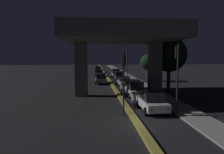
{
  "coord_description": "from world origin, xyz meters",
  "views": [
    {
      "loc": [
        -3.04,
        -14.82,
        4.83
      ],
      "look_at": [
        0.22,
        23.02,
        1.09
      ],
      "focal_mm": 35.0,
      "sensor_mm": 36.0,
      "label": 1
    }
  ],
  "objects": [
    {
      "name": "sidewalk_right",
      "position": [
        4.81,
        28.0,
        0.07
      ],
      "size": [
        2.38,
        126.0,
        0.13
      ],
      "primitive_type": "cube",
      "color": "gray",
      "rests_on": "ground_plane"
    },
    {
      "name": "motorcycle_black_filtering_mid",
      "position": [
        0.55,
        12.25,
        0.61
      ],
      "size": [
        0.33,
        1.88,
        1.43
      ],
      "rotation": [
        0.0,
        0.0,
        1.55
      ],
      "color": "black",
      "rests_on": "ground_plane"
    },
    {
      "name": "car_silver_fifth",
      "position": [
        1.99,
        33.54,
        0.94
      ],
      "size": [
        1.86,
        4.81,
        1.79
      ],
      "rotation": [
        0.0,
        0.0,
        1.57
      ],
      "color": "gray",
      "rests_on": "ground_plane"
    },
    {
      "name": "street_lamp",
      "position": [
        3.66,
        29.74,
        5.2
      ],
      "size": [
        1.98,
        0.32,
        8.97
      ],
      "color": "#2D2D30",
      "rests_on": "ground_plane"
    },
    {
      "name": "car_grey_lead_oncoming",
      "position": [
        -1.84,
        22.22,
        0.97
      ],
      "size": [
        2.01,
        3.99,
        1.84
      ],
      "rotation": [
        0.0,
        0.0,
        -1.53
      ],
      "color": "#515459",
      "rests_on": "ground_plane"
    },
    {
      "name": "roadside_tree_kerbside_mid",
      "position": [
        7.18,
        25.5,
        3.59
      ],
      "size": [
        2.9,
        2.9,
        5.06
      ],
      "color": "#38281C",
      "rests_on": "ground_plane"
    },
    {
      "name": "motorcycle_blue_filtering_near",
      "position": [
        0.69,
        5.14,
        0.62
      ],
      "size": [
        0.33,
        1.71,
        1.45
      ],
      "rotation": [
        0.0,
        0.0,
        1.6
      ],
      "color": "black",
      "rests_on": "ground_plane"
    },
    {
      "name": "car_silver_third",
      "position": [
        1.75,
        18.48,
        0.72
      ],
      "size": [
        1.99,
        4.56,
        1.38
      ],
      "rotation": [
        0.0,
        0.0,
        1.62
      ],
      "color": "gray",
      "rests_on": "ground_plane"
    },
    {
      "name": "car_dark_red_second_oncoming",
      "position": [
        -1.77,
        34.02,
        0.86
      ],
      "size": [
        2.05,
        4.13,
        1.63
      ],
      "rotation": [
        0.0,
        0.0,
        -1.58
      ],
      "color": "#591414",
      "rests_on": "ground_plane"
    },
    {
      "name": "car_dark_red_fourth_oncoming",
      "position": [
        -1.58,
        53.56,
        0.77
      ],
      "size": [
        1.86,
        4.73,
        1.53
      ],
      "rotation": [
        0.0,
        0.0,
        -1.57
      ],
      "color": "#591414",
      "rests_on": "ground_plane"
    },
    {
      "name": "traffic_light_left_of_median",
      "position": [
        -0.66,
        2.24,
        3.48
      ],
      "size": [
        0.3,
        0.49,
        5.11
      ],
      "color": "black",
      "rests_on": "ground_plane"
    },
    {
      "name": "car_dark_blue_third_oncoming",
      "position": [
        -1.61,
        42.84,
        0.78
      ],
      "size": [
        2.0,
        4.49,
        1.52
      ],
      "rotation": [
        0.0,
        0.0,
        -1.61
      ],
      "color": "#141938",
      "rests_on": "ground_plane"
    },
    {
      "name": "pedestrian_on_sidewalk",
      "position": [
        5.29,
        6.04,
        1.02
      ],
      "size": [
        0.33,
        0.33,
        1.75
      ],
      "color": "black",
      "rests_on": "sidewalk_right"
    },
    {
      "name": "car_white_second",
      "position": [
        1.8,
        10.46,
        0.99
      ],
      "size": [
        1.99,
        4.5,
        1.87
      ],
      "rotation": [
        0.0,
        0.0,
        1.6
      ],
      "color": "silver",
      "rests_on": "ground_plane"
    },
    {
      "name": "traffic_light_right_of_median",
      "position": [
        3.72,
        2.23,
        3.9
      ],
      "size": [
        0.3,
        0.49,
        5.75
      ],
      "color": "black",
      "rests_on": "ground_plane"
    },
    {
      "name": "median_divider",
      "position": [
        0.0,
        35.0,
        0.11
      ],
      "size": [
        0.51,
        126.0,
        0.23
      ],
      "primitive_type": "cube",
      "color": "olive",
      "rests_on": "ground_plane"
    },
    {
      "name": "car_white_lead",
      "position": [
        2.01,
        3.45,
        0.88
      ],
      "size": [
        2.06,
        4.41,
        1.68
      ],
      "rotation": [
        0.0,
        0.0,
        1.59
      ],
      "color": "silver",
      "rests_on": "ground_plane"
    },
    {
      "name": "elevated_overpass",
      "position": [
        0.0,
        11.21,
        6.98
      ],
      "size": [
        12.59,
        14.0,
        8.97
      ],
      "color": "#5B5956",
      "rests_on": "ground_plane"
    },
    {
      "name": "roadside_tree_kerbside_near",
      "position": [
        6.78,
        12.85,
        4.96
      ],
      "size": [
        4.58,
        4.58,
        7.27
      ],
      "color": "#38281C",
      "rests_on": "ground_plane"
    },
    {
      "name": "ground_plane",
      "position": [
        0.0,
        0.0,
        0.0
      ],
      "size": [
        200.0,
        200.0,
        0.0
      ],
      "primitive_type": "plane",
      "color": "black"
    },
    {
      "name": "car_grey_fourth",
      "position": [
        1.93,
        26.4,
        0.96
      ],
      "size": [
        1.98,
        4.49,
        1.8
      ],
      "rotation": [
        0.0,
        0.0,
        1.55
      ],
      "color": "#515459",
      "rests_on": "ground_plane"
    }
  ]
}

